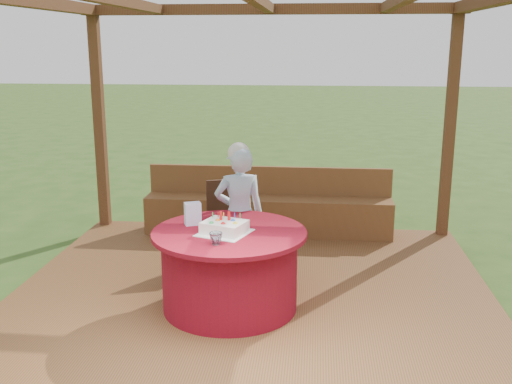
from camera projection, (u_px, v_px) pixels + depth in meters
ground at (253, 298)px, 5.78m from camera, size 60.00×60.00×0.00m
deck at (253, 293)px, 5.77m from camera, size 4.50×4.00×0.12m
pergola at (253, 42)px, 5.20m from camera, size 4.50×4.00×2.72m
bench at (268, 212)px, 7.35m from camera, size 3.00×0.42×0.80m
table at (230, 269)px, 5.23m from camera, size 1.34×1.34×0.71m
chair at (228, 218)px, 6.33m from camera, size 0.54×0.54×0.87m
elderly_woman at (239, 212)px, 5.81m from camera, size 0.55×0.43×1.37m
birthday_cake at (224, 227)px, 5.07m from camera, size 0.50×0.50×0.18m
gift_bag at (193, 214)px, 5.31m from camera, size 0.17×0.14×0.20m
drinking_glass at (216, 239)px, 4.79m from camera, size 0.11×0.11×0.10m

